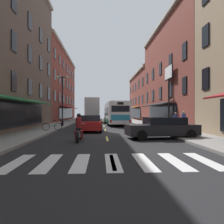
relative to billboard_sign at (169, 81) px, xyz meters
The scene contains 16 objects.
ground_plane 10.40m from the billboard_sign, 141.50° to the right, with size 34.80×80.00×0.10m, color black.
lane_centre_dashes 10.51m from the billboard_sign, 140.27° to the right, with size 0.14×73.90×0.01m.
crosswalk_near 17.88m from the billboard_sign, 114.31° to the right, with size 7.10×2.80×0.01m.
sidewalk_left 15.00m from the billboard_sign, 156.58° to the right, with size 3.00×80.00×0.14m, color gray.
sidewalk_right 7.65m from the billboard_sign, 101.59° to the right, with size 3.00×80.00×0.14m, color gray.
billboard_sign is the anchor object (origin of this frame).
transit_bus 9.26m from the billboard_sign, 129.21° to the left, with size 2.89×11.63×3.08m.
box_truck 17.68m from the billboard_sign, 121.16° to the left, with size 2.74×8.08×4.12m.
sedan_near 10.19m from the billboard_sign, 155.47° to the right, with size 2.01×4.65×1.46m.
sedan_mid 10.79m from the billboard_sign, 110.35° to the right, with size 4.77×2.29×1.40m.
sedan_far 28.62m from the billboard_sign, 108.01° to the left, with size 2.01×4.54×1.46m.
motorcycle_rider 14.19m from the billboard_sign, 130.59° to the right, with size 0.62×2.07×1.66m.
bicycle_near 13.28m from the billboard_sign, 160.17° to the right, with size 1.71×0.48×0.91m.
pedestrian_near 5.50m from the billboard_sign, 97.94° to the right, with size 0.52×0.37×1.58m.
pedestrian_mid 6.56m from the billboard_sign, 93.83° to the right, with size 0.36×0.36×1.70m.
street_lamp_twin 12.23m from the billboard_sign, behind, with size 1.42×0.32×5.81m.
Camera 1 is at (-0.42, -17.45, 1.74)m, focal length 34.28 mm.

